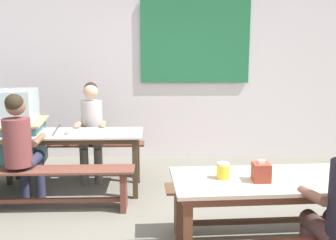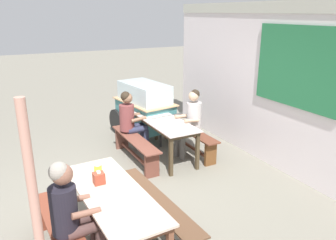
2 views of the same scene
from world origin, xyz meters
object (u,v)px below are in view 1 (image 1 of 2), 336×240
Objects in this scene: dining_table_near at (291,187)px; tissue_box at (261,172)px; bench_far_back at (78,154)px; soup_bowl at (72,132)px; bench_near_back at (264,201)px; bench_far_front at (56,183)px; dining_table_far at (67,139)px; condiment_jar at (223,171)px; person_left_back_turned at (21,144)px; person_center_facing at (92,125)px.

dining_table_near is 0.31m from tissue_box.
soup_bowl is at bearing -82.68° from bench_far_back.
bench_far_back is 12.38× the size of soup_bowl.
dining_table_near is at bearing -86.87° from bench_near_back.
bench_far_back is 1.16m from bench_far_front.
dining_table_far is 14.75× the size of condiment_jar.
bench_far_back is 2.85m from condiment_jar.
dining_table_far is 1.44× the size of person_left_back_turned.
person_left_back_turned is at bearing 148.55° from condiment_jar.
bench_far_front is 13.59× the size of condiment_jar.
bench_far_front is 0.57m from person_left_back_turned.
person_center_facing is 2.83m from tissue_box.
tissue_box reaches higher than dining_table_far.
person_center_facing is at bearing 79.58° from bench_far_front.
person_center_facing is at bearing 139.47° from bench_near_back.
condiment_jar is (1.61, -1.71, 0.14)m from dining_table_far.
dining_table_near is 12.56× the size of soup_bowl.
person_center_facing is at bearing 122.34° from condiment_jar.
bench_near_back is 2.34m from soup_bowl.
bench_far_back is 2.72m from bench_near_back.
bench_far_front is at bearing -11.68° from person_left_back_turned.
bench_near_back is (2.11, -1.12, -0.36)m from dining_table_far.
bench_far_back is (-2.15, 2.28, -0.35)m from dining_table_near.
condiment_jar reaches higher than dining_table_far.
bench_far_front is 10.45× the size of tissue_box.
condiment_jar reaches higher than bench_far_back.
soup_bowl reaches higher than bench_far_back.
bench_far_front is at bearing -89.16° from bench_far_back.
condiment_jar is at bearing -31.45° from person_left_back_turned.
condiment_jar is at bearing -130.47° from bench_near_back.
condiment_jar is (1.98, -1.21, 0.08)m from person_left_back_turned.
person_left_back_turned is (-0.36, -1.08, 0.41)m from bench_far_back.
dining_table_far is at bearing 133.27° from condiment_jar.
soup_bowl reaches higher than dining_table_near.
dining_table_far is 2.42m from bench_near_back.
bench_far_front is 11.37× the size of soup_bowl.
tissue_box is (1.89, -2.35, 0.50)m from bench_far_back.
bench_far_front is 1.18m from person_center_facing.
bench_near_back is at bearing -14.56° from bench_far_front.
soup_bowl is (0.45, 0.43, 0.04)m from person_left_back_turned.
person_left_back_turned is 0.62m from soup_bowl.
dining_table_near reaches higher than bench_far_front.
bench_near_back is at bearing -40.53° from person_center_facing.
bench_near_back is (2.11, -0.55, -0.00)m from bench_far_front.
condiment_jar is at bearing -178.78° from dining_table_near.
bench_far_back is 1.44× the size of person_left_back_turned.
dining_table_far reaches higher than bench_far_front.
condiment_jar is (1.60, -1.13, 0.49)m from bench_far_front.
person_center_facing reaches higher than dining_table_near.
soup_bowl is at bearing -103.04° from person_center_facing.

